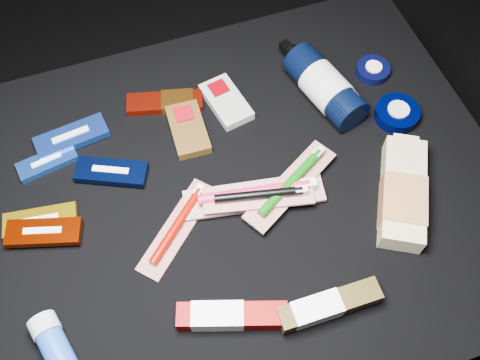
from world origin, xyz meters
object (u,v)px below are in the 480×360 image
object	(u,v)px
lotion_bottle	(325,86)
deodorant_stick	(55,347)
bodywash_bottle	(403,194)
toothpaste_carton_red	(227,316)

from	to	relation	value
lotion_bottle	deodorant_stick	world-z (taller)	lotion_bottle
bodywash_bottle	toothpaste_carton_red	distance (m)	0.37
lotion_bottle	toothpaste_carton_red	distance (m)	0.47
lotion_bottle	toothpaste_carton_red	world-z (taller)	lotion_bottle
lotion_bottle	toothpaste_carton_red	bearing A→B (deg)	-145.71
bodywash_bottle	deodorant_stick	world-z (taller)	same
deodorant_stick	lotion_bottle	bearing A→B (deg)	13.84
bodywash_bottle	deodorant_stick	xyz separation A→B (m)	(-0.61, -0.06, -0.00)
lotion_bottle	bodywash_bottle	size ratio (longest dim) A/B	1.09
bodywash_bottle	toothpaste_carton_red	world-z (taller)	bodywash_bottle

